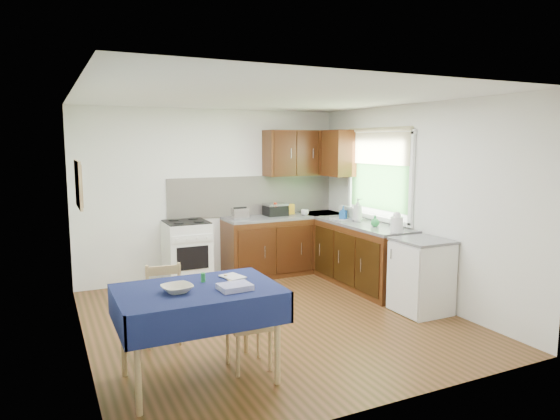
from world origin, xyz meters
name	(u,v)px	position (x,y,z in m)	size (l,w,h in m)	color
floor	(272,319)	(0.00, 0.00, 0.00)	(4.20, 4.20, 0.00)	#463012
ceiling	(272,97)	(0.00, 0.00, 2.50)	(4.00, 4.20, 0.02)	white
wall_back	(213,194)	(0.00, 2.10, 1.25)	(4.00, 0.02, 2.50)	white
wall_front	(390,246)	(0.00, -2.10, 1.25)	(4.00, 0.02, 2.50)	white
wall_left	(80,224)	(-2.00, 0.00, 1.25)	(0.02, 4.20, 2.50)	silver
wall_right	(413,202)	(2.00, 0.00, 1.25)	(0.02, 4.20, 2.50)	white
base_cabinets	(320,250)	(1.36, 1.26, 0.43)	(1.90, 2.30, 0.86)	black
worktop_back	(285,217)	(1.05, 1.80, 0.88)	(1.90, 0.60, 0.04)	slate
worktop_right	(363,225)	(1.70, 0.65, 0.88)	(0.60, 1.70, 0.04)	slate
worktop_corner	(321,214)	(1.70, 1.80, 0.88)	(0.60, 0.60, 0.04)	slate
splashback	(254,195)	(0.65, 2.08, 1.20)	(2.70, 0.02, 0.60)	beige
upper_cabinets	(312,153)	(1.52, 1.80, 1.85)	(1.20, 0.85, 0.70)	black
stove	(187,253)	(-0.50, 1.80, 0.46)	(0.60, 0.61, 0.92)	white
window	(379,169)	(1.97, 0.70, 1.65)	(0.04, 1.48, 1.26)	#2A5B25
fridge	(421,276)	(1.70, -0.55, 0.44)	(0.58, 0.60, 0.89)	white
corkboard	(79,184)	(-1.97, 0.30, 1.60)	(0.04, 0.62, 0.47)	tan
dining_table	(198,300)	(-1.18, -1.08, 0.70)	(1.33, 0.90, 0.81)	#0F1A3F
chair_far	(162,300)	(-1.28, -0.16, 0.45)	(0.40, 0.40, 0.85)	tan
chair_near	(244,320)	(-0.75, -1.03, 0.44)	(0.39, 0.39, 0.84)	tan
toaster	(240,214)	(0.29, 1.73, 0.98)	(0.24, 0.15, 0.18)	#B7B6BB
sandwich_press	(275,209)	(0.91, 1.85, 0.99)	(0.32, 0.28, 0.19)	black
sauce_bottle	(275,210)	(0.86, 1.74, 1.01)	(0.05, 0.05, 0.22)	red
yellow_packet	(290,209)	(1.19, 1.90, 0.98)	(0.12, 0.08, 0.16)	yellow
dish_rack	(348,218)	(1.68, 1.02, 0.92)	(0.43, 0.33, 0.20)	gray
kettle	(397,223)	(1.67, -0.10, 1.01)	(0.15, 0.15, 0.26)	white
cup	(305,213)	(1.31, 1.65, 0.95)	(0.12, 0.12, 0.09)	silver
soap_bottle_a	(358,210)	(1.70, 0.80, 1.07)	(0.13, 0.13, 0.33)	white
soap_bottle_b	(343,213)	(1.60, 1.02, 1.00)	(0.09, 0.09, 0.21)	#1C57A5
soap_bottle_c	(375,221)	(1.68, 0.36, 0.97)	(0.12, 0.12, 0.15)	green
plate_bowl	(177,289)	(-1.36, -1.12, 0.84)	(0.25, 0.25, 0.06)	beige
book	(225,279)	(-0.88, -0.93, 0.82)	(0.16, 0.22, 0.02)	white
spice_jar	(203,277)	(-1.08, -0.92, 0.85)	(0.04, 0.04, 0.08)	#268E3A
tea_towel	(235,287)	(-0.92, -1.26, 0.83)	(0.26, 0.20, 0.05)	navy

